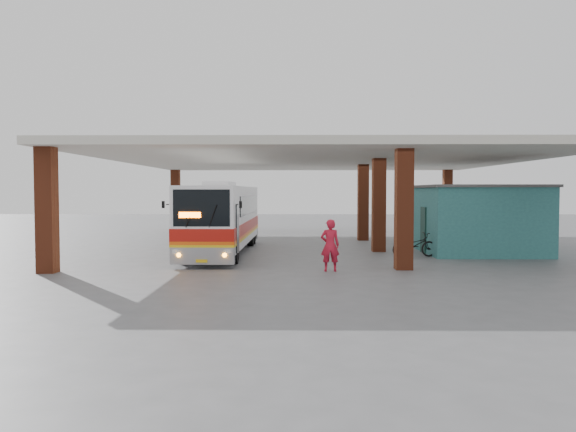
# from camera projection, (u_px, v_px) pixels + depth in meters

# --- Properties ---
(ground) EXTENTS (90.00, 90.00, 0.00)m
(ground) POSITION_uv_depth(u_px,v_px,m) (317.00, 259.00, 23.34)
(ground) COLOR #515154
(ground) RESTS_ON ground
(brick_columns) EXTENTS (20.10, 21.60, 4.35)m
(brick_columns) POSITION_uv_depth(u_px,v_px,m) (342.00, 204.00, 28.22)
(brick_columns) COLOR brown
(brick_columns) RESTS_ON ground
(canopy_roof) EXTENTS (21.00, 23.00, 0.30)m
(canopy_roof) POSITION_uv_depth(u_px,v_px,m) (322.00, 159.00, 29.62)
(canopy_roof) COLOR beige
(canopy_roof) RESTS_ON brick_columns
(shop_building) EXTENTS (5.20, 8.20, 3.11)m
(shop_building) POSITION_uv_depth(u_px,v_px,m) (468.00, 217.00, 27.18)
(shop_building) COLOR #296367
(shop_building) RESTS_ON ground
(coach_bus) EXTENTS (2.48, 11.17, 3.24)m
(coach_bus) POSITION_uv_depth(u_px,v_px,m) (223.00, 218.00, 25.59)
(coach_bus) COLOR white
(coach_bus) RESTS_ON ground
(motorcycle) EXTENTS (2.10, 1.12, 1.05)m
(motorcycle) POSITION_uv_depth(u_px,v_px,m) (414.00, 245.00, 24.03)
(motorcycle) COLOR black
(motorcycle) RESTS_ON ground
(pedestrian) EXTENTS (0.69, 0.47, 1.84)m
(pedestrian) POSITION_uv_depth(u_px,v_px,m) (330.00, 245.00, 19.74)
(pedestrian) COLOR red
(pedestrian) RESTS_ON ground
(red_chair) EXTENTS (0.40, 0.40, 0.75)m
(red_chair) POSITION_uv_depth(u_px,v_px,m) (409.00, 240.00, 28.72)
(red_chair) COLOR red
(red_chair) RESTS_ON ground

